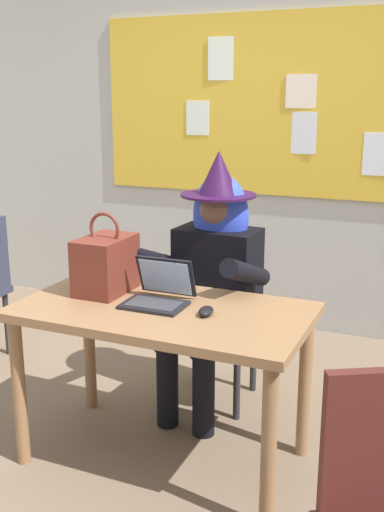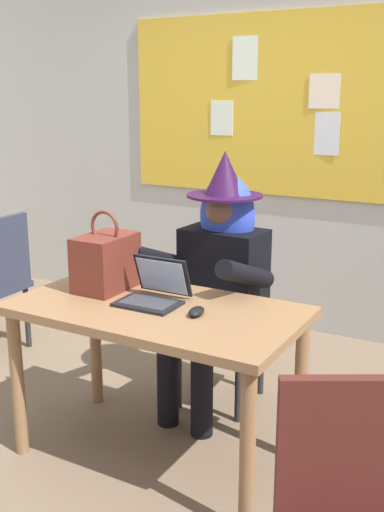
{
  "view_description": "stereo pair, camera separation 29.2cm",
  "coord_description": "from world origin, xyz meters",
  "px_view_note": "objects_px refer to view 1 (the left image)",
  "views": [
    {
      "loc": [
        1.25,
        -2.23,
        1.63
      ],
      "look_at": [
        0.12,
        0.37,
        0.89
      ],
      "focal_mm": 43.58,
      "sensor_mm": 36.0,
      "label": 1
    },
    {
      "loc": [
        1.51,
        -2.1,
        1.63
      ],
      "look_at": [
        0.12,
        0.37,
        0.89
      ],
      "focal_mm": 43.58,
      "sensor_mm": 36.0,
      "label": 2
    }
  ],
  "objects_px": {
    "person_costumed": "(213,267)",
    "handbag": "(106,264)",
    "desk_main": "(163,329)",
    "laptop": "(159,294)",
    "computer_mouse": "(206,311)",
    "chair_at_desk": "(220,310)"
  },
  "relations": [
    {
      "from": "desk_main",
      "to": "chair_at_desk",
      "type": "distance_m",
      "value": 0.72
    },
    {
      "from": "chair_at_desk",
      "to": "person_costumed",
      "type": "xyz_separation_m",
      "value": [
        0.0,
        -0.12,
        0.27
      ]
    },
    {
      "from": "desk_main",
      "to": "laptop",
      "type": "bearing_deg",
      "value": 133.52
    },
    {
      "from": "desk_main",
      "to": "laptop",
      "type": "relative_size",
      "value": 4.62
    },
    {
      "from": "chair_at_desk",
      "to": "laptop",
      "type": "bearing_deg",
      "value": -7.06
    },
    {
      "from": "computer_mouse",
      "to": "handbag",
      "type": "height_order",
      "value": "handbag"
    },
    {
      "from": "chair_at_desk",
      "to": "handbag",
      "type": "height_order",
      "value": "handbag"
    },
    {
      "from": "computer_mouse",
      "to": "handbag",
      "type": "bearing_deg",
      "value": 160.77
    },
    {
      "from": "person_costumed",
      "to": "handbag",
      "type": "height_order",
      "value": "person_costumed"
    },
    {
      "from": "person_costumed",
      "to": "laptop",
      "type": "xyz_separation_m",
      "value": [
        -0.04,
        -0.54,
        0.01
      ]
    },
    {
      "from": "desk_main",
      "to": "chair_at_desk",
      "type": "relative_size",
      "value": 1.43
    },
    {
      "from": "person_costumed",
      "to": "computer_mouse",
      "type": "height_order",
      "value": "person_costumed"
    },
    {
      "from": "desk_main",
      "to": "handbag",
      "type": "bearing_deg",
      "value": 164.62
    },
    {
      "from": "chair_at_desk",
      "to": "handbag",
      "type": "bearing_deg",
      "value": -32.4
    },
    {
      "from": "chair_at_desk",
      "to": "person_costumed",
      "type": "height_order",
      "value": "person_costumed"
    },
    {
      "from": "laptop",
      "to": "chair_at_desk",
      "type": "bearing_deg",
      "value": 85.72
    },
    {
      "from": "laptop",
      "to": "computer_mouse",
      "type": "distance_m",
      "value": 0.26
    },
    {
      "from": "chair_at_desk",
      "to": "person_costumed",
      "type": "relative_size",
      "value": 0.65
    },
    {
      "from": "desk_main",
      "to": "computer_mouse",
      "type": "bearing_deg",
      "value": -3.98
    },
    {
      "from": "chair_at_desk",
      "to": "handbag",
      "type": "distance_m",
      "value": 0.8
    },
    {
      "from": "person_costumed",
      "to": "computer_mouse",
      "type": "relative_size",
      "value": 13.03
    },
    {
      "from": "person_costumed",
      "to": "laptop",
      "type": "relative_size",
      "value": 4.93
    }
  ]
}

